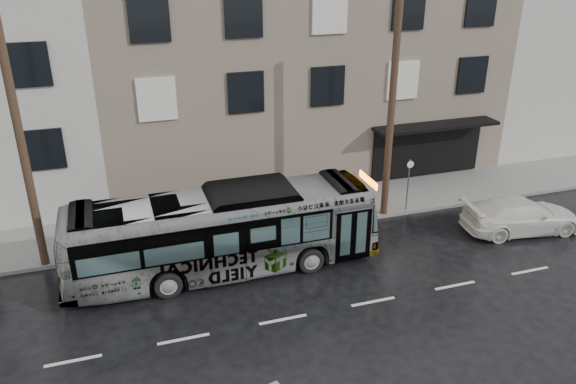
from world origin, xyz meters
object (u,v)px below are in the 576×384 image
sign_post (408,185)px  white_sedan (521,215)px  utility_pole_front (391,115)px  utility_pole_rear (23,150)px  bus (223,232)px

sign_post → white_sedan: sign_post is taller
sign_post → white_sedan: bearing=-39.0°
utility_pole_front → sign_post: 3.48m
utility_pole_rear → bus: 7.39m
bus → sign_post: bearing=-76.1°
sign_post → white_sedan: (3.70, -3.00, -0.63)m
sign_post → white_sedan: 4.81m
utility_pole_front → white_sedan: (4.80, -3.00, -3.93)m
white_sedan → utility_pole_front: bearing=65.2°
sign_post → utility_pole_front: bearing=180.0°
utility_pole_front → sign_post: (1.10, 0.00, -3.30)m
utility_pole_rear → sign_post: (15.10, 0.00, -3.30)m
bus → white_sedan: 12.52m
bus → white_sedan: (12.46, -0.79, -0.86)m
sign_post → bus: (-8.76, -2.22, 0.23)m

